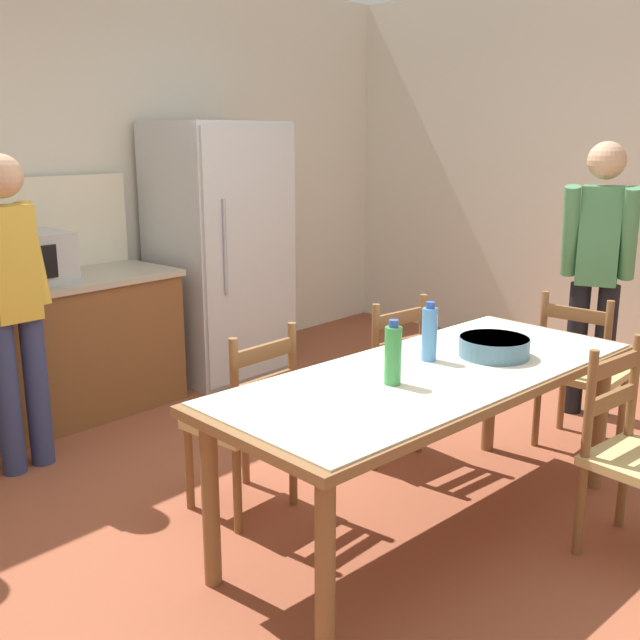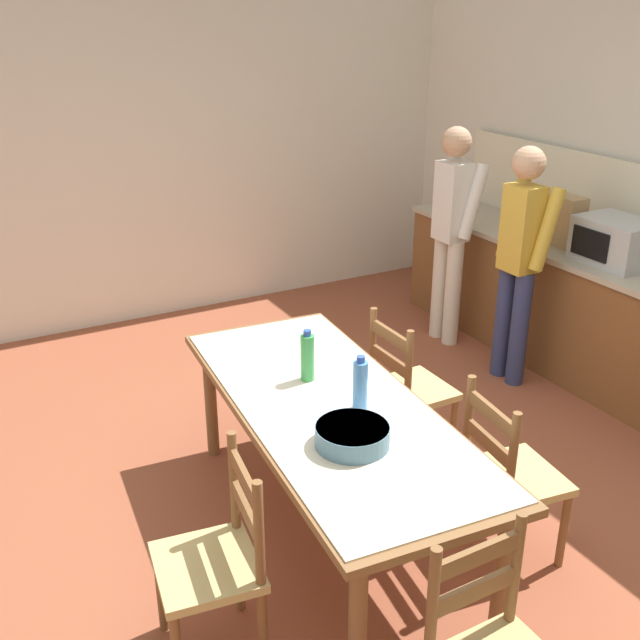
# 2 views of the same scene
# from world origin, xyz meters

# --- Properties ---
(ground_plane) EXTENTS (8.32, 8.32, 0.00)m
(ground_plane) POSITION_xyz_m (0.00, 0.00, 0.00)
(ground_plane) COLOR brown
(wall_back) EXTENTS (6.52, 0.12, 2.90)m
(wall_back) POSITION_xyz_m (0.00, 2.66, 1.45)
(wall_back) COLOR silver
(wall_back) RESTS_ON ground
(refrigerator) EXTENTS (0.89, 0.73, 1.84)m
(refrigerator) POSITION_xyz_m (0.99, 2.19, 0.92)
(refrigerator) COLOR silver
(refrigerator) RESTS_ON ground
(microwave) EXTENTS (0.50, 0.39, 0.30)m
(microwave) POSITION_xyz_m (-0.49, 2.21, 1.04)
(microwave) COLOR #B2B7BC
(microwave) RESTS_ON kitchen_counter
(dining_table) EXTENTS (2.17, 1.01, 0.76)m
(dining_table) POSITION_xyz_m (0.06, -0.28, 0.68)
(dining_table) COLOR brown
(dining_table) RESTS_ON ground
(bottle_near_centre) EXTENTS (0.07, 0.07, 0.27)m
(bottle_near_centre) POSITION_xyz_m (-0.20, -0.26, 0.88)
(bottle_near_centre) COLOR green
(bottle_near_centre) RESTS_ON dining_table
(bottle_off_centre) EXTENTS (0.07, 0.07, 0.27)m
(bottle_off_centre) POSITION_xyz_m (0.17, -0.19, 0.88)
(bottle_off_centre) COLOR #4C8ED6
(bottle_off_centre) RESTS_ON dining_table
(serving_bowl) EXTENTS (0.32, 0.32, 0.09)m
(serving_bowl) POSITION_xyz_m (0.42, -0.38, 0.81)
(serving_bowl) COLOR slate
(serving_bowl) RESTS_ON dining_table
(chair_side_near_right) EXTENTS (0.47, 0.45, 0.91)m
(chair_side_near_right) POSITION_xyz_m (0.48, -1.04, 0.44)
(chair_side_near_right) COLOR brown
(chair_side_near_right) RESTS_ON ground
(chair_head_end) EXTENTS (0.40, 0.42, 0.91)m
(chair_head_end) POSITION_xyz_m (1.40, -0.39, 0.44)
(chair_head_end) COLOR brown
(chair_head_end) RESTS_ON ground
(chair_side_far_right) EXTENTS (0.47, 0.45, 0.91)m
(chair_side_far_right) POSITION_xyz_m (0.59, 0.39, 0.44)
(chair_side_far_right) COLOR brown
(chair_side_far_right) RESTS_ON ground
(chair_side_far_left) EXTENTS (0.42, 0.40, 0.91)m
(chair_side_far_left) POSITION_xyz_m (-0.35, 0.47, 0.44)
(chair_side_far_left) COLOR brown
(chair_side_far_left) RESTS_ON ground
(person_at_counter) EXTENTS (0.42, 0.29, 1.66)m
(person_at_counter) POSITION_xyz_m (-0.83, 1.69, 0.93)
(person_at_counter) COLOR navy
(person_at_counter) RESTS_ON ground
(person_by_table) EXTENTS (0.37, 0.48, 1.71)m
(person_by_table) POSITION_xyz_m (1.95, -0.22, 0.96)
(person_by_table) COLOR black
(person_by_table) RESTS_ON ground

